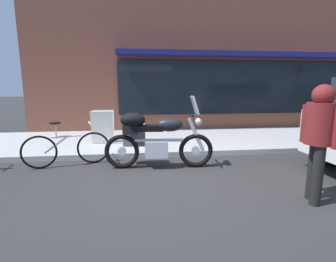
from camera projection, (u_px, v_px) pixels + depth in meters
name	position (u px, v px, depth m)	size (l,w,h in m)	color
ground_plane	(161.00, 179.00, 4.30)	(80.00, 80.00, 0.00)	#2C2C2C
storefront_building	(315.00, 22.00, 8.73)	(19.86, 0.90, 7.86)	brown
touring_motorcycle	(153.00, 137.00, 4.82)	(2.13, 0.76, 1.42)	black
parked_bicycle	(67.00, 148.00, 4.95)	(1.64, 0.58, 0.92)	black
pedestrian_walking	(320.00, 130.00, 3.28)	(0.47, 0.54, 1.62)	black
sandwich_board_sign	(103.00, 127.00, 6.42)	(0.55, 0.40, 0.86)	silver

